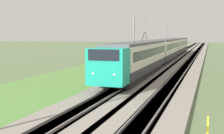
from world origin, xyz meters
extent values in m
cube|color=gray|center=(50.00, 0.00, 0.15)|extent=(240.00, 4.40, 0.30)
cube|color=gray|center=(50.00, -3.96, 0.15)|extent=(240.00, 4.40, 0.30)
cube|color=#4C4238|center=(50.00, 0.00, 0.15)|extent=(240.00, 1.57, 0.30)
cube|color=gray|center=(50.00, 0.53, 0.38)|extent=(240.00, 0.07, 0.15)
cube|color=gray|center=(50.00, -0.53, 0.38)|extent=(240.00, 0.07, 0.15)
cube|color=#4C4238|center=(50.00, -3.96, 0.15)|extent=(240.00, 1.57, 0.30)
cube|color=gray|center=(50.00, -3.43, 0.38)|extent=(240.00, 0.07, 0.15)
cube|color=gray|center=(50.00, -4.49, 0.38)|extent=(240.00, 0.07, 0.15)
cube|color=#5B8E42|center=(50.00, 5.88, 0.06)|extent=(240.00, 10.65, 0.12)
cube|color=#19A88E|center=(17.15, 0.00, 2.35)|extent=(2.08, 2.80, 2.71)
cube|color=black|center=(16.84, 0.00, 3.26)|extent=(1.50, 2.33, 0.81)
sphere|color=#F2EAC6|center=(16.17, 0.80, 1.91)|extent=(0.20, 0.20, 0.20)
sphere|color=#F2EAC6|center=(16.17, -0.80, 1.91)|extent=(0.20, 0.20, 0.20)
cube|color=#2D2D33|center=(27.69, 0.00, 1.38)|extent=(18.99, 2.92, 0.76)
cube|color=silver|center=(27.69, 0.00, 2.73)|extent=(18.99, 2.92, 1.95)
cube|color=black|center=(27.69, 0.00, 2.89)|extent=(17.47, 2.94, 0.82)
cube|color=#515156|center=(27.69, 0.00, 3.83)|extent=(18.99, 2.68, 0.25)
cube|color=black|center=(27.69, 0.00, 0.72)|extent=(18.04, 2.48, 0.55)
cylinder|color=black|center=(19.99, 0.53, 0.88)|extent=(0.86, 0.12, 0.86)
cylinder|color=black|center=(19.99, -0.53, 0.88)|extent=(0.86, 0.12, 0.86)
cube|color=#2D2D33|center=(48.32, 0.00, 1.38)|extent=(21.07, 2.92, 0.76)
cube|color=silver|center=(48.32, 0.00, 2.73)|extent=(21.07, 2.92, 1.95)
cube|color=black|center=(48.32, 0.00, 2.89)|extent=(19.38, 2.94, 0.82)
cube|color=#515156|center=(48.32, 0.00, 3.83)|extent=(21.07, 2.68, 0.25)
cube|color=black|center=(48.32, 0.00, 0.72)|extent=(20.02, 2.48, 0.55)
cube|color=#2D2D33|center=(69.99, 0.00, 1.38)|extent=(21.07, 2.92, 0.76)
cube|color=silver|center=(69.99, 0.00, 2.73)|extent=(21.07, 2.92, 1.95)
cube|color=black|center=(69.99, 0.00, 2.89)|extent=(19.38, 2.94, 0.82)
cube|color=#515156|center=(69.99, 0.00, 3.83)|extent=(21.07, 2.68, 0.25)
cube|color=black|center=(69.99, 0.00, 0.72)|extent=(20.02, 2.48, 0.55)
cylinder|color=black|center=(30.54, 0.17, 4.51)|extent=(0.06, 0.33, 1.08)
cylinder|color=black|center=(30.54, -0.17, 4.51)|extent=(0.06, 0.33, 1.08)
cube|color=black|center=(19.99, 0.00, 0.00)|extent=(0.10, 0.10, 0.00)
cube|color=yellow|center=(1.32, -7.15, 2.88)|extent=(0.49, 0.03, 0.49)
cube|color=yellow|center=(1.32, -7.15, 2.88)|extent=(0.49, 0.03, 0.49)
cylinder|color=slate|center=(38.19, 3.10, 3.80)|extent=(0.22, 0.22, 7.60)
cylinder|color=slate|center=(38.19, 1.90, 6.70)|extent=(0.08, 2.40, 0.08)
cylinder|color=#B2ADA8|center=(38.19, 0.70, 6.50)|extent=(0.10, 0.10, 0.30)
cylinder|color=slate|center=(71.47, 3.10, 3.81)|extent=(0.22, 0.22, 7.62)
cylinder|color=slate|center=(71.47, 1.90, 6.72)|extent=(0.08, 2.40, 0.08)
cylinder|color=#B2ADA8|center=(71.47, 0.70, 6.52)|extent=(0.10, 0.10, 0.30)
camera|label=1|loc=(-4.61, -7.15, 4.68)|focal=50.00mm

